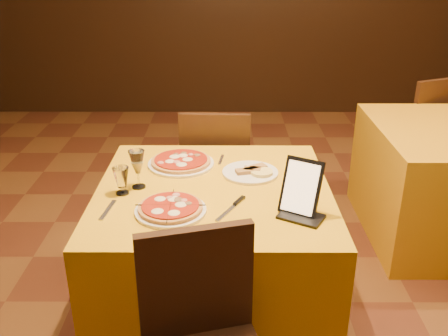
{
  "coord_description": "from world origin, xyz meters",
  "views": [
    {
      "loc": [
        -0.28,
        -2.22,
        1.79
      ],
      "look_at": [
        -0.29,
        -0.12,
        0.86
      ],
      "focal_mm": 40.0,
      "sensor_mm": 36.0,
      "label": 1
    }
  ],
  "objects_px": {
    "pizza_far": "(181,162)",
    "wine_glass": "(138,169)",
    "tablet": "(301,187)",
    "main_table": "(214,254)",
    "chair_main_far": "(217,172)",
    "chair_side_far": "(414,130)",
    "pizza_near": "(171,209)",
    "water_glass": "(121,181)"
  },
  "relations": [
    {
      "from": "main_table",
      "to": "chair_side_far",
      "type": "xyz_separation_m",
      "value": [
        1.57,
        1.66,
        0.08
      ]
    },
    {
      "from": "water_glass",
      "to": "tablet",
      "type": "xyz_separation_m",
      "value": [
        0.79,
        -0.18,
        0.06
      ]
    },
    {
      "from": "wine_glass",
      "to": "pizza_far",
      "type": "bearing_deg",
      "value": 56.17
    },
    {
      "from": "wine_glass",
      "to": "water_glass",
      "type": "xyz_separation_m",
      "value": [
        -0.07,
        -0.07,
        -0.03
      ]
    },
    {
      "from": "main_table",
      "to": "chair_side_far",
      "type": "bearing_deg",
      "value": 46.66
    },
    {
      "from": "pizza_near",
      "to": "tablet",
      "type": "height_order",
      "value": "tablet"
    },
    {
      "from": "wine_glass",
      "to": "water_glass",
      "type": "relative_size",
      "value": 1.46
    },
    {
      "from": "wine_glass",
      "to": "main_table",
      "type": "bearing_deg",
      "value": -0.27
    },
    {
      "from": "chair_main_far",
      "to": "main_table",
      "type": "bearing_deg",
      "value": 92.3
    },
    {
      "from": "chair_side_far",
      "to": "main_table",
      "type": "bearing_deg",
      "value": 24.11
    },
    {
      "from": "main_table",
      "to": "water_glass",
      "type": "height_order",
      "value": "water_glass"
    },
    {
      "from": "chair_main_far",
      "to": "tablet",
      "type": "distance_m",
      "value": 1.21
    },
    {
      "from": "wine_glass",
      "to": "water_glass",
      "type": "height_order",
      "value": "wine_glass"
    },
    {
      "from": "pizza_far",
      "to": "main_table",
      "type": "bearing_deg",
      "value": -56.67
    },
    {
      "from": "chair_side_far",
      "to": "water_glass",
      "type": "relative_size",
      "value": 7.0
    },
    {
      "from": "pizza_far",
      "to": "tablet",
      "type": "height_order",
      "value": "tablet"
    },
    {
      "from": "pizza_near",
      "to": "pizza_far",
      "type": "relative_size",
      "value": 0.89
    },
    {
      "from": "pizza_far",
      "to": "wine_glass",
      "type": "distance_m",
      "value": 0.33
    },
    {
      "from": "chair_main_far",
      "to": "tablet",
      "type": "bearing_deg",
      "value": 111.48
    },
    {
      "from": "wine_glass",
      "to": "tablet",
      "type": "relative_size",
      "value": 0.78
    },
    {
      "from": "chair_main_far",
      "to": "chair_side_far",
      "type": "relative_size",
      "value": 1.0
    },
    {
      "from": "pizza_far",
      "to": "wine_glass",
      "type": "bearing_deg",
      "value": -123.83
    },
    {
      "from": "chair_side_far",
      "to": "pizza_near",
      "type": "bearing_deg",
      "value": 24.88
    },
    {
      "from": "chair_main_far",
      "to": "chair_side_far",
      "type": "height_order",
      "value": "same"
    },
    {
      "from": "main_table",
      "to": "pizza_near",
      "type": "height_order",
      "value": "pizza_near"
    },
    {
      "from": "pizza_near",
      "to": "wine_glass",
      "type": "height_order",
      "value": "wine_glass"
    },
    {
      "from": "pizza_near",
      "to": "chair_side_far",
      "type": "bearing_deg",
      "value": 47.44
    },
    {
      "from": "main_table",
      "to": "pizza_far",
      "type": "xyz_separation_m",
      "value": [
        -0.18,
        0.27,
        0.39
      ]
    },
    {
      "from": "water_glass",
      "to": "chair_side_far",
      "type": "bearing_deg",
      "value": 40.99
    },
    {
      "from": "chair_side_far",
      "to": "tablet",
      "type": "height_order",
      "value": "tablet"
    },
    {
      "from": "chair_side_far",
      "to": "pizza_far",
      "type": "relative_size",
      "value": 2.64
    },
    {
      "from": "tablet",
      "to": "wine_glass",
      "type": "bearing_deg",
      "value": -168.57
    },
    {
      "from": "chair_main_far",
      "to": "pizza_far",
      "type": "xyz_separation_m",
      "value": [
        -0.18,
        -0.57,
        0.31
      ]
    },
    {
      "from": "chair_main_far",
      "to": "pizza_near",
      "type": "height_order",
      "value": "chair_main_far"
    },
    {
      "from": "main_table",
      "to": "pizza_near",
      "type": "relative_size",
      "value": 3.57
    },
    {
      "from": "main_table",
      "to": "water_glass",
      "type": "xyz_separation_m",
      "value": [
        -0.42,
        -0.06,
        0.44
      ]
    },
    {
      "from": "pizza_far",
      "to": "wine_glass",
      "type": "xyz_separation_m",
      "value": [
        -0.18,
        -0.27,
        0.08
      ]
    },
    {
      "from": "main_table",
      "to": "wine_glass",
      "type": "bearing_deg",
      "value": 179.73
    },
    {
      "from": "pizza_far",
      "to": "wine_glass",
      "type": "height_order",
      "value": "wine_glass"
    },
    {
      "from": "main_table",
      "to": "pizza_far",
      "type": "distance_m",
      "value": 0.5
    },
    {
      "from": "chair_main_far",
      "to": "pizza_far",
      "type": "height_order",
      "value": "chair_main_far"
    },
    {
      "from": "chair_main_far",
      "to": "chair_side_far",
      "type": "xyz_separation_m",
      "value": [
        1.57,
        0.83,
        0.0
      ]
    }
  ]
}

